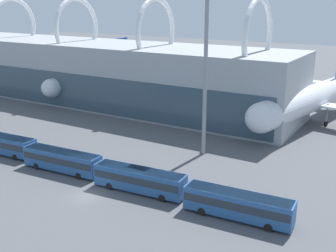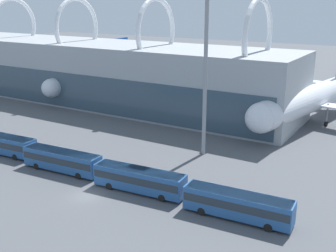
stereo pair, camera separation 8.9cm
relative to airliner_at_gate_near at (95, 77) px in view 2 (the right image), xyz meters
name	(u,v)px [view 2 (the right image)]	position (x,y,z in m)	size (l,w,h in m)	color
ground_plane	(87,196)	(40.95, -49.40, -4.90)	(440.00, 440.00, 0.00)	#515459
terminal_building	(47,65)	(-12.31, -5.54, 3.01)	(139.43, 21.30, 26.19)	#9EA3A8
airliner_at_gate_near	(95,77)	(0.00, 0.00, 0.00)	(34.47, 38.02, 14.52)	silver
airliner_at_gate_far	(310,99)	(57.94, 0.90, 0.54)	(39.13, 44.08, 15.04)	silver
shuttle_bus_0	(2,143)	(17.68, -44.51, -2.96)	(13.45, 3.72, 3.29)	#285693
shuttle_bus_1	(62,159)	(32.01, -44.84, -2.96)	(13.44, 3.67, 3.29)	#285693
shuttle_bus_2	(139,179)	(46.34, -44.63, -2.96)	(13.47, 3.88, 3.29)	#285693
shuttle_bus_3	(238,204)	(60.66, -44.55, -2.96)	(13.44, 3.64, 3.29)	#285693
floodlight_mast	(206,43)	(47.13, -26.72, 13.93)	(2.99, 2.99, 28.05)	gray
lane_stripe_0	(218,207)	(57.48, -42.99, -4.89)	(9.69, 0.25, 0.01)	yellow
lane_stripe_4	(95,168)	(35.58, -41.48, -4.89)	(11.98, 0.25, 0.01)	yellow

